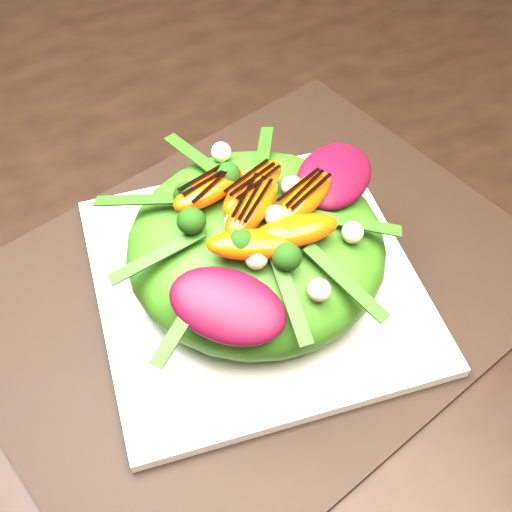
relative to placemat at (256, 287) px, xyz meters
name	(u,v)px	position (x,y,z in m)	size (l,w,h in m)	color
placemat	(256,287)	(0.00, 0.00, 0.00)	(0.49, 0.38, 0.00)	black
plate_base	(256,282)	(0.00, 0.00, 0.01)	(0.28, 0.28, 0.01)	white
salad_bowl	(256,273)	(0.00, 0.00, 0.02)	(0.23, 0.23, 0.02)	silver
lettuce_mound	(256,246)	(0.00, 0.00, 0.06)	(0.22, 0.22, 0.08)	#336A13
radicchio_leaf	(335,176)	(0.08, 0.01, 0.09)	(0.09, 0.06, 0.02)	#430718
orange_segment	(241,203)	(-0.01, 0.01, 0.11)	(0.07, 0.03, 0.02)	#FF3904
broccoli_floret	(167,201)	(-0.06, 0.04, 0.10)	(0.03, 0.03, 0.03)	#143309
macadamia_nut	(307,222)	(0.03, -0.03, 0.10)	(0.02, 0.02, 0.02)	beige
balsamic_drizzle	(241,194)	(-0.01, 0.01, 0.12)	(0.05, 0.00, 0.00)	black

